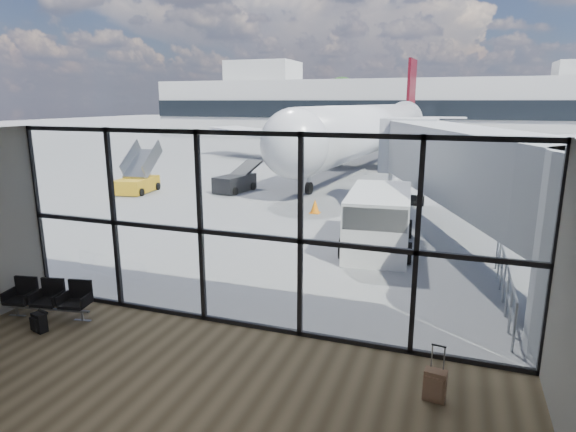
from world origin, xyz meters
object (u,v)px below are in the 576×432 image
Objects in this scene: belt_loader at (236,182)px; backpack at (39,322)px; service_van at (379,220)px; airliner at (374,129)px; suitcase at (435,385)px; mobile_stairs at (137,183)px; seating_row at (50,296)px.

backpack is at bearing -69.48° from belt_loader.
backpack is at bearing -130.15° from service_van.
suitcase is at bearing -73.85° from airliner.
suitcase is at bearing -48.96° from mobile_stairs.
seating_row is at bearing 131.78° from backpack.
mobile_stairs reaches higher than suitcase.
airliner reaches higher than backpack.
backpack is 0.14× the size of mobile_stairs.
backpack is 0.49× the size of suitcase.
mobile_stairs is (-5.22, -2.10, 0.00)m from belt_loader.
service_van reaches higher than backpack.
seating_row is 0.87m from backpack.
mobile_stairs is at bearing -117.63° from airliner.
mobile_stairs is at bearing 146.36° from suitcase.
service_van reaches higher than seating_row.
suitcase reaches higher than backpack.
suitcase is at bearing -45.47° from belt_loader.
belt_loader is at bearing 89.44° from seating_row.
airliner is 23.65m from service_van.
airliner is at bearing 74.89° from seating_row.
suitcase is 0.29× the size of mobile_stairs.
airliner is 20.04m from mobile_stairs.
service_van is (4.19, -23.20, -1.85)m from airliner.
mobile_stairs is (-14.77, 6.35, -0.51)m from service_van.
belt_loader is at bearing 14.01° from mobile_stairs.
belt_loader is at bearing -105.49° from airliner.
belt_loader reaches higher than backpack.
seating_row is 31.52m from airliner.
airliner is at bearing 79.55° from belt_loader.
backpack is at bearing -170.59° from suitcase.
seating_row is 0.57× the size of belt_loader.
suitcase reaches higher than seating_row.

